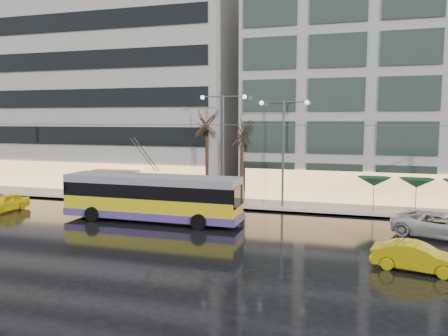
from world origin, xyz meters
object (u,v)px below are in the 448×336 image
at_px(bus_shelter, 113,177).
at_px(street_lamp_near, 223,134).
at_px(taxi_a, 5,203).
at_px(trolleybus, 152,199).

bearing_deg(bus_shelter, street_lamp_near, 0.63).
bearing_deg(bus_shelter, taxi_a, -126.53).
relative_size(bus_shelter, taxi_a, 1.05).
relative_size(street_lamp_near, taxi_a, 2.26).
relative_size(trolleybus, taxi_a, 3.21).
distance_m(trolleybus, bus_shelter, 10.01).
xyz_separation_m(trolleybus, bus_shelter, (-7.19, 6.95, 0.36)).
height_order(street_lamp_near, taxi_a, street_lamp_near).
xyz_separation_m(trolleybus, taxi_a, (-12.53, -0.25, -0.92)).
bearing_deg(bus_shelter, trolleybus, -44.01).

